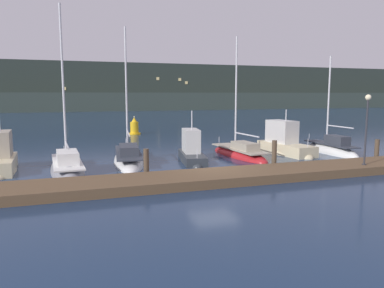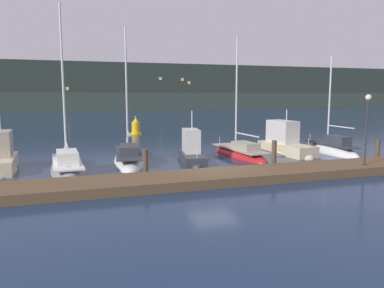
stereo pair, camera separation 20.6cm
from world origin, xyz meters
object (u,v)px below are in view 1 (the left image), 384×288
Objects in this scene: sailboat_berth_2 at (67,170)px; dock_lamppost at (367,118)px; motorboat_berth_4 at (192,155)px; sailboat_berth_7 at (331,151)px; motorboat_berth_1 at (2,163)px; sailboat_berth_3 at (128,160)px; sailboat_berth_5 at (239,154)px; channel_buoy at (134,128)px; motorboat_berth_6 at (285,148)px.

dock_lamppost is at bearing -19.63° from sailboat_berth_2.
sailboat_berth_7 is (10.83, -0.18, -0.24)m from motorboat_berth_4.
motorboat_berth_4 reaches higher than motorboat_berth_1.
motorboat_berth_1 is 0.52× the size of sailboat_berth_3.
sailboat_berth_5 is (15.09, 0.50, -0.35)m from motorboat_berth_1.
sailboat_berth_7 is at bearing -0.95° from motorboat_berth_4.
sailboat_berth_3 reaches higher than channel_buoy.
dock_lamppost is (4.11, -7.37, 2.95)m from sailboat_berth_5.
channel_buoy is 25.63m from dock_lamppost.
sailboat_berth_5 reaches higher than dock_lamppost.
motorboat_berth_4 is (4.02, -0.86, 0.25)m from sailboat_berth_3.
sailboat_berth_2 is 19.72m from channel_buoy.
motorboat_berth_6 is 3.48m from sailboat_berth_7.
sailboat_berth_3 reaches higher than sailboat_berth_7.
channel_buoy is (-11.55, 17.67, 0.61)m from sailboat_berth_7.
channel_buoy is (-0.72, 17.49, 0.36)m from motorboat_berth_4.
motorboat_berth_1 is 0.47× the size of sailboat_berth_2.
motorboat_berth_6 reaches higher than motorboat_berth_1.
motorboat_berth_4 is 0.56× the size of sailboat_berth_5.
motorboat_berth_6 is 0.71× the size of sailboat_berth_7.
sailboat_berth_2 is 15.33m from motorboat_berth_6.
dock_lamppost reaches higher than motorboat_berth_6.
sailboat_berth_2 is 7.81m from motorboat_berth_4.
motorboat_berth_1 is 0.86× the size of motorboat_berth_6.
motorboat_berth_1 is 2.41× the size of channel_buoy.
dock_lamppost is (7.95, -6.52, 2.68)m from motorboat_berth_4.
sailboat_berth_5 is 2.29× the size of dock_lamppost.
sailboat_berth_3 is 1.65× the size of motorboat_berth_6.
motorboat_berth_1 is at bearing -175.91° from sailboat_berth_3.
sailboat_berth_2 is at bearing -154.42° from sailboat_berth_3.
sailboat_berth_3 is at bearing 175.99° from sailboat_berth_7.
sailboat_berth_3 reaches higher than motorboat_berth_6.
sailboat_berth_7 is (6.99, -1.02, 0.02)m from sailboat_berth_5.
motorboat_berth_4 is 0.64× the size of sailboat_berth_7.
sailboat_berth_7 reaches higher than dock_lamppost.
channel_buoy is (-8.20, 16.76, 0.33)m from motorboat_berth_6.
motorboat_berth_1 is 20.55m from dock_lamppost.
motorboat_berth_4 is 17.51m from channel_buoy.
motorboat_berth_1 is 22.08m from sailboat_berth_7.
sailboat_berth_5 is at bearing 171.66° from sailboat_berth_7.
channel_buoy is at bearing 105.31° from sailboat_berth_5.
motorboat_berth_6 is 2.81× the size of channel_buoy.
sailboat_berth_3 is at bearing -101.23° from channel_buoy.
sailboat_berth_7 is 21.11m from channel_buoy.
channel_buoy is (3.30, 16.62, 0.62)m from sailboat_berth_3.
dock_lamppost reaches higher than channel_buoy.
sailboat_berth_5 is 4.50× the size of channel_buoy.
sailboat_berth_7 is (22.08, -0.52, -0.33)m from motorboat_berth_1.
sailboat_berth_3 reaches higher than sailboat_berth_5.
sailboat_berth_2 reaches higher than motorboat_berth_4.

